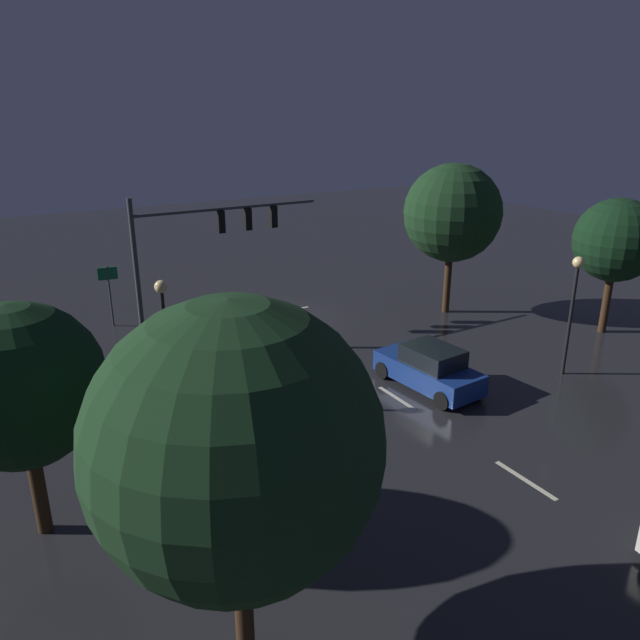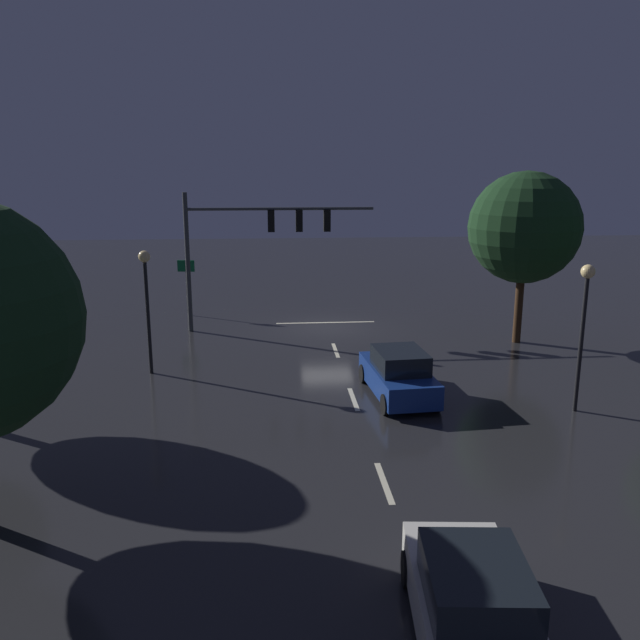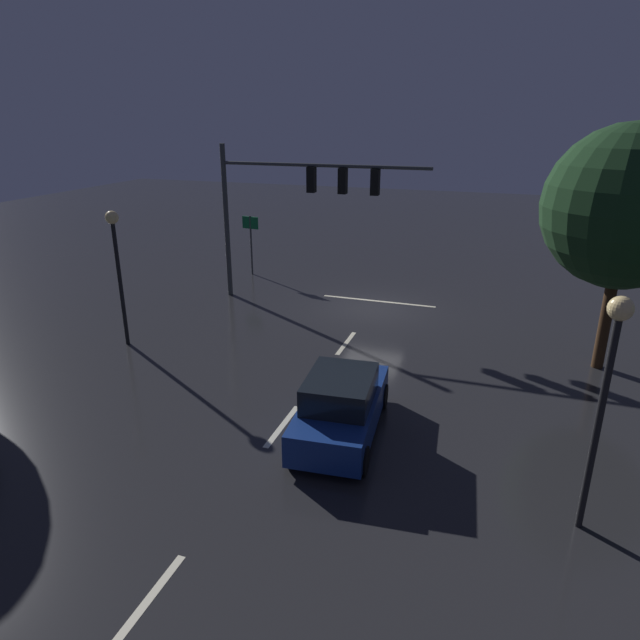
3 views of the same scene
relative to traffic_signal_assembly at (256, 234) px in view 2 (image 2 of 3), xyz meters
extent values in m
plane|color=#232326|center=(-3.36, -0.12, -4.66)|extent=(80.00, 80.00, 0.00)
cylinder|color=#383A3D|center=(3.25, 0.02, -1.37)|extent=(0.22, 0.22, 6.59)
cylinder|color=#383A3D|center=(-1.13, 0.02, 1.15)|extent=(8.76, 0.14, 0.14)
cube|color=black|center=(-0.70, 0.02, 0.58)|extent=(0.32, 0.36, 1.00)
sphere|color=black|center=(-0.70, -0.17, 0.90)|extent=(0.20, 0.20, 0.20)
sphere|color=black|center=(-0.70, -0.17, 0.58)|extent=(0.20, 0.20, 0.20)
sphere|color=#19F24C|center=(-0.70, -0.17, 0.26)|extent=(0.20, 0.20, 0.20)
cube|color=black|center=(-2.01, 0.02, 0.58)|extent=(0.32, 0.36, 1.00)
sphere|color=black|center=(-2.01, -0.17, 0.90)|extent=(0.20, 0.20, 0.20)
sphere|color=black|center=(-2.01, -0.17, 0.58)|extent=(0.20, 0.20, 0.20)
sphere|color=#19F24C|center=(-2.01, -0.17, 0.26)|extent=(0.20, 0.20, 0.20)
cube|color=black|center=(-3.33, 0.02, 0.58)|extent=(0.32, 0.36, 1.00)
sphere|color=black|center=(-3.33, -0.17, 0.90)|extent=(0.20, 0.20, 0.20)
sphere|color=black|center=(-3.33, -0.17, 0.58)|extent=(0.20, 0.20, 0.20)
sphere|color=#19F24C|center=(-3.33, -0.17, 0.26)|extent=(0.20, 0.20, 0.20)
cube|color=beige|center=(-3.36, 3.88, -4.66)|extent=(0.16, 2.20, 0.01)
cube|color=beige|center=(-3.36, 9.88, -4.66)|extent=(0.16, 2.20, 0.01)
cube|color=beige|center=(-3.36, 15.88, -4.66)|extent=(0.16, 2.20, 0.01)
cube|color=beige|center=(-3.36, -1.18, -4.66)|extent=(5.00, 0.16, 0.01)
cube|color=navy|center=(-4.92, 9.68, -4.04)|extent=(2.14, 4.43, 0.80)
cube|color=black|center=(-4.94, 9.88, -3.30)|extent=(1.76, 2.22, 0.68)
cylinder|color=black|center=(-3.96, 8.16, -4.32)|extent=(0.27, 0.70, 0.68)
cylinder|color=black|center=(-5.63, 8.02, -4.32)|extent=(0.27, 0.70, 0.68)
cylinder|color=black|center=(-4.21, 11.35, -4.32)|extent=(0.27, 0.70, 0.68)
cylinder|color=black|center=(-5.89, 11.21, -4.32)|extent=(0.27, 0.70, 0.68)
sphere|color=#F9EFC6|center=(-4.11, 7.62, -3.99)|extent=(0.20, 0.20, 0.20)
sphere|color=#F9EFC6|center=(-5.40, 7.52, -3.99)|extent=(0.20, 0.20, 0.20)
cube|color=silver|center=(-3.77, 21.63, -4.04)|extent=(2.20, 4.45, 0.80)
cube|color=black|center=(-3.76, 21.83, -3.30)|extent=(1.79, 2.24, 0.68)
cylinder|color=black|center=(-3.09, 19.96, -4.32)|extent=(0.28, 0.70, 0.68)
cylinder|color=black|center=(-4.76, 20.11, -4.32)|extent=(0.28, 0.70, 0.68)
sphere|color=#F9EFC6|center=(-3.33, 19.46, -3.99)|extent=(0.20, 0.20, 0.20)
sphere|color=#F9EFC6|center=(-4.62, 19.58, -3.99)|extent=(0.20, 0.20, 0.20)
cylinder|color=black|center=(-10.42, 11.51, -2.46)|extent=(0.14, 0.14, 4.41)
sphere|color=#F9D88C|center=(-10.42, 11.51, -0.07)|extent=(0.44, 0.44, 0.44)
cylinder|color=black|center=(4.03, 6.44, -2.49)|extent=(0.14, 0.14, 4.34)
sphere|color=#F9D88C|center=(4.03, 6.44, -0.15)|extent=(0.44, 0.44, 0.44)
cylinder|color=#383A3D|center=(3.79, -3.45, -3.17)|extent=(0.09, 0.09, 3.00)
cube|color=#0F6033|center=(3.79, -3.45, -2.02)|extent=(0.90, 0.19, 0.60)
cylinder|color=#382314|center=(-11.66, 3.17, -3.00)|extent=(0.36, 0.36, 3.34)
sphere|color=#163319|center=(-11.66, 3.17, 0.49)|extent=(4.85, 4.85, 4.85)
camera|label=1|loc=(9.33, 25.69, 5.49)|focal=34.08mm
camera|label=2|loc=(-0.56, 30.62, 3.16)|focal=36.34mm
camera|label=3|loc=(-8.45, 21.76, 3.07)|focal=31.46mm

